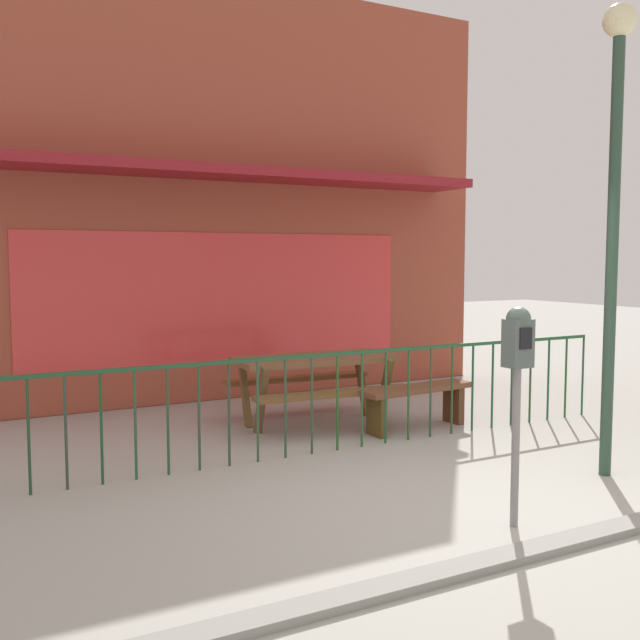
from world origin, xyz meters
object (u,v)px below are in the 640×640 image
Objects in this scene: picnic_table_left at (315,370)px; parking_meter_near at (518,358)px; street_lamp at (615,173)px; patio_bench at (417,397)px.

parking_meter_near reaches higher than picnic_table_left.
picnic_table_left is 3.76m from street_lamp.
picnic_table_left is 0.48× the size of street_lamp.
picnic_table_left is 3.53m from parking_meter_near.
parking_meter_near reaches higher than patio_bench.
patio_bench is 3.06m from parking_meter_near.
street_lamp is at bearing 19.07° from parking_meter_near.
parking_meter_near is at bearing -160.93° from street_lamp.
picnic_table_left is at bearing 138.23° from patio_bench.
patio_bench is (0.86, -0.76, -0.26)m from picnic_table_left.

